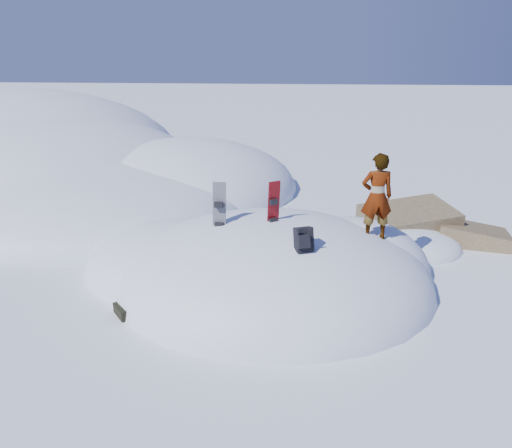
# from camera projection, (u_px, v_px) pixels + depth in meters

# --- Properties ---
(ground) EXTENTS (120.00, 120.00, 0.00)m
(ground) POSITION_uv_depth(u_px,v_px,m) (273.00, 284.00, 11.06)
(ground) COLOR white
(ground) RESTS_ON ground
(snow_mound) EXTENTS (8.00, 6.00, 3.00)m
(snow_mound) POSITION_uv_depth(u_px,v_px,m) (265.00, 279.00, 11.29)
(snow_mound) COLOR white
(snow_mound) RESTS_ON ground
(snow_ridge) EXTENTS (21.50, 18.50, 6.40)m
(snow_ridge) POSITION_uv_depth(u_px,v_px,m) (38.00, 170.00, 21.08)
(snow_ridge) COLOR white
(snow_ridge) RESTS_ON ground
(rock_outcrop) EXTENTS (4.68, 4.41, 1.68)m
(rock_outcrop) POSITION_uv_depth(u_px,v_px,m) (414.00, 239.00, 13.59)
(rock_outcrop) COLOR olive
(rock_outcrop) RESTS_ON ground
(snowboard_red) EXTENTS (0.29, 0.27, 1.43)m
(snowboard_red) POSITION_uv_depth(u_px,v_px,m) (273.00, 213.00, 10.49)
(snowboard_red) COLOR red
(snowboard_red) RESTS_ON snow_mound
(snowboard_dark) EXTENTS (0.29, 0.24, 1.49)m
(snowboard_dark) POSITION_uv_depth(u_px,v_px,m) (219.00, 217.00, 10.50)
(snowboard_dark) COLOR black
(snowboard_dark) RESTS_ON snow_mound
(backpack) EXTENTS (0.42, 0.47, 0.55)m
(backpack) POSITION_uv_depth(u_px,v_px,m) (304.00, 240.00, 9.37)
(backpack) COLOR black
(backpack) RESTS_ON snow_mound
(gear_pile) EXTENTS (0.97, 0.84, 0.26)m
(gear_pile) POSITION_uv_depth(u_px,v_px,m) (138.00, 306.00, 9.87)
(gear_pile) COLOR black
(gear_pile) RESTS_ON ground
(person) EXTENTS (0.72, 0.52, 1.84)m
(person) POSITION_uv_depth(u_px,v_px,m) (377.00, 197.00, 10.38)
(person) COLOR slate
(person) RESTS_ON snow_mound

